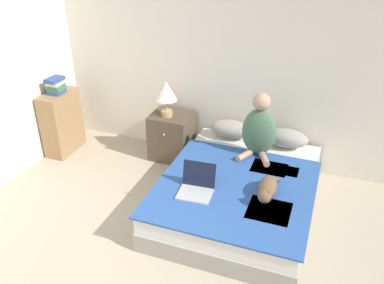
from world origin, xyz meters
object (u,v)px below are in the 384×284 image
object	(u,v)px
bed	(239,193)
person_sitting	(259,129)
pillow_near	(231,129)
pillow_far	(286,138)
nightstand	(172,136)
cat_tabby	(267,189)
table_lamp	(166,93)
bookshelf	(62,122)
book_stack_top	(56,85)
laptop_open	(196,187)

from	to	relation	value
bed	person_sitting	xyz separation A→B (m)	(0.06, 0.54, 0.52)
bed	pillow_near	bearing A→B (deg)	112.06
pillow_far	nightstand	bearing A→B (deg)	-177.38
pillow_near	nightstand	distance (m)	0.79
cat_tabby	nightstand	bearing A→B (deg)	-127.42
cat_tabby	table_lamp	xyz separation A→B (m)	(-1.46, 0.95, 0.42)
bed	table_lamp	xyz separation A→B (m)	(-1.13, 0.71, 0.72)
person_sitting	cat_tabby	world-z (taller)	person_sitting
pillow_far	bookshelf	bearing A→B (deg)	-171.74
bed	nightstand	bearing A→B (deg)	145.05
table_lamp	pillow_near	bearing A→B (deg)	8.87
pillow_near	book_stack_top	distance (m)	2.25
table_lamp	bookshelf	size ratio (longest dim) A/B	0.55
pillow_far	book_stack_top	bearing A→B (deg)	-171.67
pillow_near	bookshelf	distance (m)	2.22
bookshelf	pillow_near	bearing A→B (deg)	10.76
pillow_near	bookshelf	size ratio (longest dim) A/B	0.61
nightstand	pillow_far	bearing A→B (deg)	2.62
laptop_open	book_stack_top	world-z (taller)	book_stack_top
pillow_near	pillow_far	world-z (taller)	same
nightstand	book_stack_top	distance (m)	1.59
person_sitting	laptop_open	world-z (taller)	person_sitting
nightstand	table_lamp	size ratio (longest dim) A/B	1.33
book_stack_top	bed	bearing A→B (deg)	-9.43
bookshelf	person_sitting	bearing A→B (deg)	2.56
pillow_far	cat_tabby	size ratio (longest dim) A/B	0.90
bed	bookshelf	bearing A→B (deg)	170.51
pillow_near	book_stack_top	xyz separation A→B (m)	(-2.17, -0.42, 0.42)
pillow_near	pillow_far	xyz separation A→B (m)	(0.67, 0.00, 0.00)
person_sitting	book_stack_top	xyz separation A→B (m)	(-2.57, -0.12, 0.22)
nightstand	bookshelf	world-z (taller)	bookshelf
person_sitting	cat_tabby	distance (m)	0.85
cat_tabby	book_stack_top	size ratio (longest dim) A/B	2.38
nightstand	bed	bearing A→B (deg)	-34.95
laptop_open	bookshelf	distance (m)	2.33
pillow_near	laptop_open	xyz separation A→B (m)	(0.00, -1.24, -0.05)
person_sitting	nightstand	xyz separation A→B (m)	(-1.16, 0.23, -0.41)
laptop_open	table_lamp	bearing A→B (deg)	121.30
pillow_near	nightstand	size ratio (longest dim) A/B	0.83
table_lamp	cat_tabby	bearing A→B (deg)	-33.11
bed	table_lamp	world-z (taller)	table_lamp
table_lamp	nightstand	bearing A→B (deg)	61.61
pillow_near	laptop_open	distance (m)	1.24
pillow_near	pillow_far	bearing A→B (deg)	0.00
pillow_near	pillow_far	size ratio (longest dim) A/B	1.00
pillow_near	bookshelf	bearing A→B (deg)	-169.24
person_sitting	nightstand	distance (m)	1.25
laptop_open	bookshelf	xyz separation A→B (m)	(-2.18, 0.82, -0.04)
cat_tabby	bed	bearing A→B (deg)	-128.45
bed	laptop_open	distance (m)	0.58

